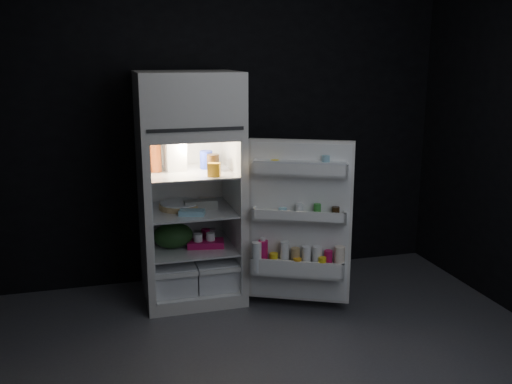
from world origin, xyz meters
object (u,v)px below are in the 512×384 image
object	(u,v)px
refrigerator	(189,179)
egg_carton	(201,205)
milk_jug	(175,155)
fridge_door	(299,226)
yogurt_tray	(206,244)

from	to	relation	value
refrigerator	egg_carton	bearing A→B (deg)	-36.82
milk_jug	fridge_door	bearing A→B (deg)	-40.53
milk_jug	egg_carton	world-z (taller)	milk_jug
refrigerator	yogurt_tray	world-z (taller)	refrigerator
milk_jug	yogurt_tray	distance (m)	0.73
egg_carton	fridge_door	bearing A→B (deg)	-36.24
refrigerator	fridge_door	xyz separation A→B (m)	(0.72, -0.54, -0.28)
fridge_door	milk_jug	xyz separation A→B (m)	(-0.82, 0.57, 0.47)
fridge_door	egg_carton	bearing A→B (deg)	142.84
fridge_door	yogurt_tray	xyz separation A→B (m)	(-0.62, 0.45, -0.22)
milk_jug	yogurt_tray	world-z (taller)	milk_jug
refrigerator	fridge_door	world-z (taller)	refrigerator
refrigerator	milk_jug	distance (m)	0.22
fridge_door	yogurt_tray	world-z (taller)	fridge_door
refrigerator	egg_carton	size ratio (longest dim) A/B	6.95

